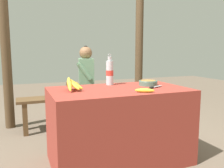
% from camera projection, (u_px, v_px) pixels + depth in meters
% --- Properties ---
extents(ground_plane, '(12.00, 12.00, 0.00)m').
position_uv_depth(ground_plane, '(119.00, 160.00, 2.36)').
color(ground_plane, brown).
extents(market_counter, '(1.30, 0.75, 0.72)m').
position_uv_depth(market_counter, '(119.00, 125.00, 2.31)').
color(market_counter, maroon).
rests_on(market_counter, ground_plane).
extents(banana_bunch_ripe, '(0.15, 0.25, 0.13)m').
position_uv_depth(banana_bunch_ripe, '(72.00, 84.00, 2.14)').
color(banana_bunch_ripe, '#4C381E').
rests_on(banana_bunch_ripe, market_counter).
extents(serving_bowl, '(0.19, 0.19, 0.05)m').
position_uv_depth(serving_bowl, '(148.00, 83.00, 2.46)').
color(serving_bowl, '#4C6B5B').
rests_on(serving_bowl, market_counter).
extents(water_bottle, '(0.08, 0.08, 0.33)m').
position_uv_depth(water_bottle, '(110.00, 72.00, 2.48)').
color(water_bottle, silver).
rests_on(water_bottle, market_counter).
extents(loose_banana_front, '(0.16, 0.12, 0.04)m').
position_uv_depth(loose_banana_front, '(145.00, 90.00, 2.04)').
color(loose_banana_front, gold).
rests_on(loose_banana_front, market_counter).
extents(knife, '(0.19, 0.11, 0.02)m').
position_uv_depth(knife, '(154.00, 87.00, 2.28)').
color(knife, '#BCBCC1').
rests_on(knife, market_counter).
extents(wooden_bench, '(1.85, 0.32, 0.45)m').
position_uv_depth(wooden_bench, '(86.00, 100.00, 3.39)').
color(wooden_bench, brown).
rests_on(wooden_bench, ground_plane).
extents(seated_vendor, '(0.45, 0.42, 1.14)m').
position_uv_depth(seated_vendor, '(83.00, 81.00, 3.31)').
color(seated_vendor, '#473828').
rests_on(seated_vendor, ground_plane).
extents(banana_bunch_green, '(0.16, 0.25, 0.12)m').
position_uv_depth(banana_bunch_green, '(51.00, 93.00, 3.19)').
color(banana_bunch_green, '#4C381E').
rests_on(banana_bunch_green, wooden_bench).
extents(support_post_near, '(0.13, 0.13, 2.31)m').
position_uv_depth(support_post_near, '(5.00, 45.00, 3.20)').
color(support_post_near, '#4C3823').
rests_on(support_post_near, ground_plane).
extents(support_post_far, '(0.13, 0.13, 2.31)m').
position_uv_depth(support_post_far, '(139.00, 46.00, 3.94)').
color(support_post_far, '#4C3823').
rests_on(support_post_far, ground_plane).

